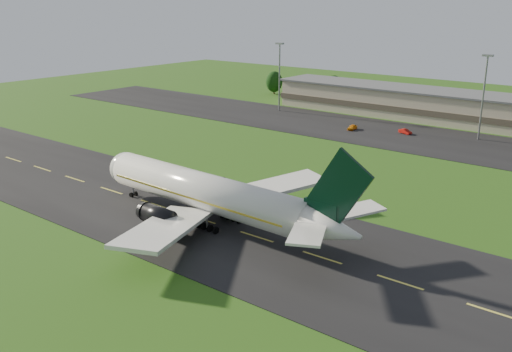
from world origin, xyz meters
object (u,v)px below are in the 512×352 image
Objects in this scene: airliner at (209,194)px; service_vehicle_a at (352,127)px; service_vehicle_b at (405,131)px; light_mast_centre at (484,87)px; terminal at (506,114)px; light_mast_west at (279,69)px.

airliner is 13.28× the size of service_vehicle_a.
service_vehicle_b is at bearing 11.84° from service_vehicle_a.
light_mast_centre is at bearing 11.76° from service_vehicle_a.
airliner reaches higher than service_vehicle_b.
terminal is (15.61, 96.21, -0.67)m from airliner.
service_vehicle_b is at bearing -7.10° from light_mast_west.
service_vehicle_a is at bearing -139.76° from terminal.
service_vehicle_b is (-16.41, -5.43, -12.05)m from light_mast_centre.
service_vehicle_a is at bearing 103.67° from airliner.
terminal is 40.19m from service_vehicle_a.
terminal is 7.13× the size of light_mast_centre.
light_mast_west is 5.27× the size of service_vehicle_a.
service_vehicle_b is at bearing -129.48° from terminal.
light_mast_west and light_mast_centre have the same top height.
service_vehicle_a is at bearing -17.46° from light_mast_west.
light_mast_centre is 21.07m from service_vehicle_b.
light_mast_centre reaches higher than service_vehicle_a.
service_vehicle_b is (12.77, 4.26, -0.07)m from service_vehicle_a.
light_mast_west is 60.00m from light_mast_centre.
terminal is 40.33× the size of service_vehicle_b.
airliner is 72.01m from service_vehicle_a.
airliner is 0.35× the size of terminal.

